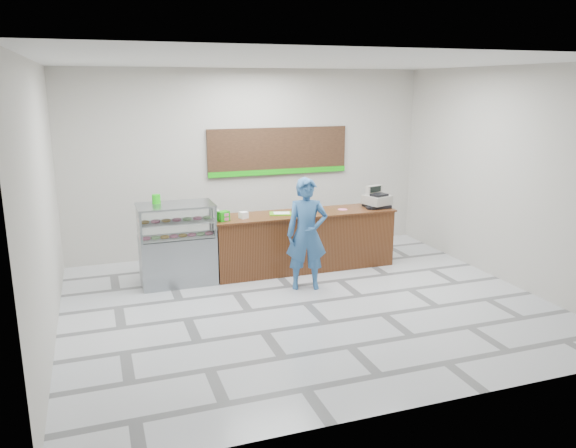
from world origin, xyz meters
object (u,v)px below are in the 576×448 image
object	(u,v)px
sales_counter	(304,241)
display_case	(177,243)
customer	(307,234)
serving_tray	(281,214)
cash_register	(377,199)

from	to	relation	value
sales_counter	display_case	xyz separation A→B (m)	(-2.22, -0.00, 0.16)
customer	display_case	bearing A→B (deg)	170.41
display_case	serving_tray	xyz separation A→B (m)	(1.79, 0.01, 0.36)
serving_tray	customer	distance (m)	0.94
serving_tray	customer	world-z (taller)	customer
display_case	serving_tray	size ratio (longest dim) A/B	3.02
display_case	customer	world-z (taller)	customer
customer	sales_counter	bearing A→B (deg)	87.67
cash_register	serving_tray	bearing A→B (deg)	161.97
cash_register	serving_tray	size ratio (longest dim) A/B	1.19
sales_counter	cash_register	world-z (taller)	cash_register
display_case	serving_tray	world-z (taller)	display_case
display_case	customer	size ratio (longest dim) A/B	0.74
sales_counter	serving_tray	world-z (taller)	serving_tray
serving_tray	display_case	bearing A→B (deg)	-163.48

